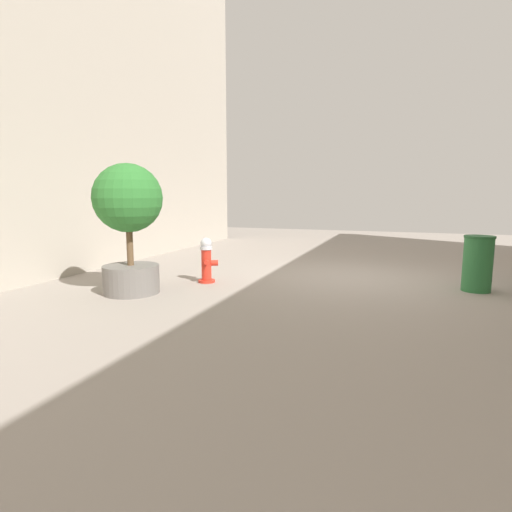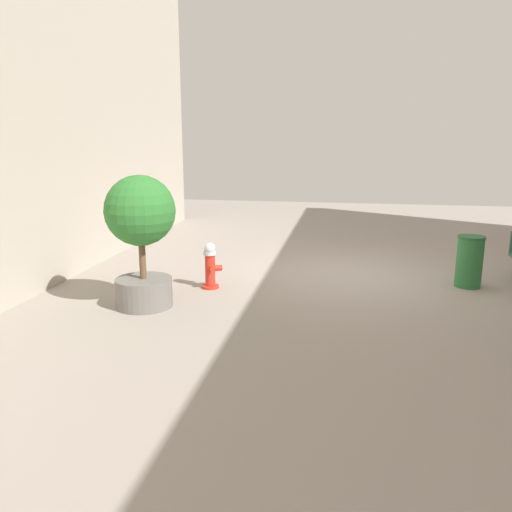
# 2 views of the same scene
# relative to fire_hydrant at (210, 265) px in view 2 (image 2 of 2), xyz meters

# --- Properties ---
(ground_plane) EXTENTS (23.40, 23.40, 0.00)m
(ground_plane) POSITION_rel_fire_hydrant_xyz_m (-2.59, -1.43, -0.44)
(ground_plane) COLOR gray
(fire_hydrant) EXTENTS (0.39, 0.41, 0.87)m
(fire_hydrant) POSITION_rel_fire_hydrant_xyz_m (0.00, 0.00, 0.00)
(fire_hydrant) COLOR red
(fire_hydrant) RESTS_ON ground_plane
(planter_tree) EXTENTS (1.15, 1.15, 2.21)m
(planter_tree) POSITION_rel_fire_hydrant_xyz_m (0.82, 1.24, 0.88)
(planter_tree) COLOR slate
(planter_tree) RESTS_ON ground_plane
(trash_bin) EXTENTS (0.50, 0.50, 0.98)m
(trash_bin) POSITION_rel_fire_hydrant_xyz_m (-4.80, -0.95, 0.06)
(trash_bin) COLOR #266633
(trash_bin) RESTS_ON ground_plane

